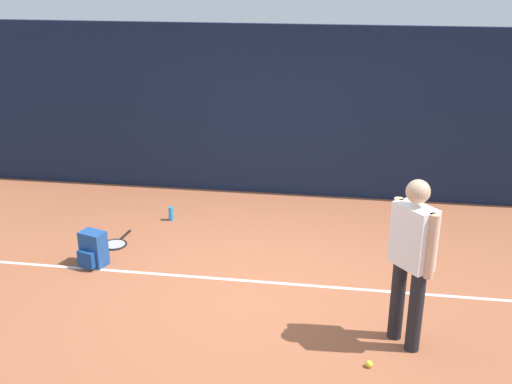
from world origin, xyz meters
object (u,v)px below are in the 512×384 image
object	(u,v)px
tennis_racket	(116,243)
tennis_ball_near_player	(369,364)
water_bottle	(171,214)
tennis_player	(412,254)
backpack	(93,250)

from	to	relation	value
tennis_racket	tennis_ball_near_player	xyz separation A→B (m)	(3.25, -2.10, 0.02)
tennis_racket	water_bottle	distance (m)	1.01
tennis_player	tennis_racket	bearing A→B (deg)	-154.97
tennis_ball_near_player	tennis_player	bearing A→B (deg)	52.54
backpack	water_bottle	bearing A→B (deg)	87.50
water_bottle	tennis_ball_near_player	bearing A→B (deg)	-47.29
tennis_ball_near_player	water_bottle	bearing A→B (deg)	132.71
tennis_player	backpack	distance (m)	3.86
backpack	water_bottle	world-z (taller)	backpack
backpack	tennis_player	bearing A→B (deg)	1.70
tennis_racket	backpack	bearing A→B (deg)	2.04
tennis_player	backpack	size ratio (longest dim) A/B	3.86
tennis_racket	water_bottle	bearing A→B (deg)	156.71
water_bottle	backpack	bearing A→B (deg)	-110.65
backpack	water_bottle	distance (m)	1.57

